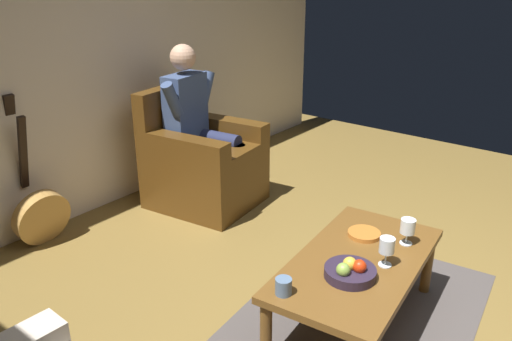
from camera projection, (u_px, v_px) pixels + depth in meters
ground_plane at (429, 332)px, 2.79m from camera, size 6.53×6.53×0.00m
wall_back at (93, 33)px, 3.84m from camera, size 5.77×0.06×2.76m
rug at (353, 323)px, 2.86m from camera, size 1.96×1.38×0.01m
armchair at (202, 164)px, 4.20m from camera, size 0.82×0.89×0.95m
person_seated at (198, 122)px, 4.07m from camera, size 0.63×0.61×1.30m
coffee_table at (357, 268)px, 2.72m from camera, size 1.20×0.72×0.41m
guitar at (40, 212)px, 3.61m from camera, size 0.40×0.30×1.07m
wine_glass_near at (408, 228)px, 2.82m from camera, size 0.08×0.08×0.15m
wine_glass_far at (387, 247)px, 2.61m from camera, size 0.08×0.08×0.16m
fruit_bowl at (350, 271)px, 2.54m from camera, size 0.26×0.26×0.11m
decorative_dish at (364, 234)px, 2.94m from camera, size 0.19×0.19×0.02m
candle_jar at (283, 286)px, 2.41m from camera, size 0.08×0.08×0.08m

